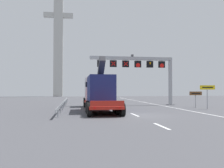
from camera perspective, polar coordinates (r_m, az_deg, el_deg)
ground at (r=20.52m, az=6.64°, el=-7.43°), size 112.00×112.00×0.00m
lane_markings at (r=43.05m, az=-1.99°, el=-4.21°), size 0.20×60.65×0.01m
edge_line_right at (r=33.80m, az=11.38°, el=-4.99°), size 0.20×63.00×0.01m
overhead_lane_gantry at (r=33.73m, az=7.01°, el=4.31°), size 11.87×0.90×7.04m
heavy_haul_truck_red at (r=26.64m, az=-3.34°, el=-1.74°), size 3.06×14.08×5.30m
exit_sign_yellow at (r=28.41m, az=21.75°, el=-1.51°), size 1.76×0.15×2.65m
tourist_info_sign_brown at (r=30.46m, az=19.28°, el=-2.55°), size 1.57×0.15×1.94m
guardrail_left at (r=30.52m, az=-11.41°, el=-4.34°), size 0.13×25.56×0.76m
bridge_pylon_distant at (r=78.55m, az=-12.63°, el=12.49°), size 9.00×2.00×40.95m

